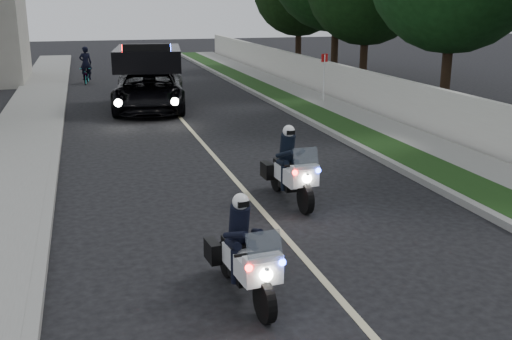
# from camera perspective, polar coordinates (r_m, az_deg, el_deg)

# --- Properties ---
(ground) EXTENTS (120.00, 120.00, 0.00)m
(ground) POSITION_cam_1_polar(r_m,az_deg,el_deg) (9.20, 6.48, -10.43)
(ground) COLOR black
(ground) RESTS_ON ground
(curb_right) EXTENTS (0.20, 60.00, 0.15)m
(curb_right) POSITION_cam_1_polar(r_m,az_deg,el_deg) (19.49, 6.53, 3.87)
(curb_right) COLOR gray
(curb_right) RESTS_ON ground
(grass_verge) EXTENTS (1.20, 60.00, 0.16)m
(grass_verge) POSITION_cam_1_polar(r_m,az_deg,el_deg) (19.76, 8.41, 3.98)
(grass_verge) COLOR #193814
(grass_verge) RESTS_ON ground
(sidewalk_right) EXTENTS (1.40, 60.00, 0.16)m
(sidewalk_right) POSITION_cam_1_polar(r_m,az_deg,el_deg) (20.32, 11.76, 4.14)
(sidewalk_right) COLOR gray
(sidewalk_right) RESTS_ON ground
(property_wall) EXTENTS (0.22, 60.00, 1.50)m
(property_wall) POSITION_cam_1_polar(r_m,az_deg,el_deg) (20.68, 14.34, 6.08)
(property_wall) COLOR beige
(property_wall) RESTS_ON ground
(curb_left) EXTENTS (0.20, 60.00, 0.15)m
(curb_left) POSITION_cam_1_polar(r_m,az_deg,el_deg) (18.07, -18.31, 2.23)
(curb_left) COLOR gray
(curb_left) RESTS_ON ground
(sidewalk_left) EXTENTS (2.00, 60.00, 0.16)m
(sidewalk_left) POSITION_cam_1_polar(r_m,az_deg,el_deg) (18.15, -21.78, 1.97)
(sidewalk_left) COLOR gray
(sidewalk_left) RESTS_ON ground
(lane_marking) EXTENTS (0.12, 50.00, 0.01)m
(lane_marking) POSITION_cam_1_polar(r_m,az_deg,el_deg) (18.35, -5.42, 2.94)
(lane_marking) COLOR #BFB78C
(lane_marking) RESTS_ON ground
(police_moto_left) EXTENTS (0.79, 1.82, 1.50)m
(police_moto_left) POSITION_cam_1_polar(r_m,az_deg,el_deg) (8.73, -1.11, -11.87)
(police_moto_left) COLOR silver
(police_moto_left) RESTS_ON ground
(police_moto_right) EXTENTS (0.75, 1.92, 1.60)m
(police_moto_right) POSITION_cam_1_polar(r_m,az_deg,el_deg) (12.64, 3.25, -2.95)
(police_moto_right) COLOR silver
(police_moto_right) RESTS_ON ground
(police_suv) EXTENTS (3.34, 5.95, 2.75)m
(police_suv) POSITION_cam_1_polar(r_m,az_deg,el_deg) (23.75, -9.98, 5.68)
(police_suv) COLOR black
(police_suv) RESTS_ON ground
(bicycle) EXTENTS (0.74, 1.63, 0.82)m
(bicycle) POSITION_cam_1_polar(r_m,az_deg,el_deg) (32.04, -15.71, 7.89)
(bicycle) COLOR black
(bicycle) RESTS_ON ground
(cyclist) EXTENTS (0.64, 0.46, 1.66)m
(cyclist) POSITION_cam_1_polar(r_m,az_deg,el_deg) (32.04, -15.71, 7.89)
(cyclist) COLOR black
(cyclist) RESTS_ON ground
(sign_post) EXTENTS (0.42, 0.42, 2.10)m
(sign_post) POSITION_cam_1_polar(r_m,az_deg,el_deg) (24.57, 6.38, 6.15)
(sign_post) COLOR red
(sign_post) RESTS_ON ground
(tree_right_b) EXTENTS (7.78, 7.78, 10.22)m
(tree_right_b) POSITION_cam_1_polar(r_m,az_deg,el_deg) (23.53, 17.27, 5.12)
(tree_right_b) COLOR #164317
(tree_right_b) RESTS_ON ground
(tree_right_c) EXTENTS (6.88, 6.88, 9.39)m
(tree_right_c) POSITION_cam_1_polar(r_m,az_deg,el_deg) (29.59, 10.03, 7.63)
(tree_right_c) COLOR black
(tree_right_c) RESTS_ON ground
(tree_right_d) EXTENTS (8.57, 8.57, 11.55)m
(tree_right_d) POSITION_cam_1_polar(r_m,az_deg,el_deg) (31.99, 7.35, 8.33)
(tree_right_d) COLOR #123612
(tree_right_d) RESTS_ON ground
(tree_right_e) EXTENTS (6.81, 6.81, 9.17)m
(tree_right_e) POSITION_cam_1_polar(r_m,az_deg,el_deg) (37.74, 3.99, 9.53)
(tree_right_e) COLOR black
(tree_right_e) RESTS_ON ground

